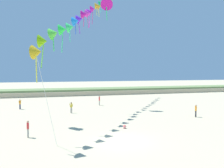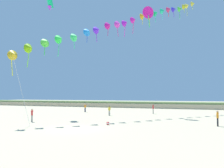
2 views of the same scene
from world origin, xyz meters
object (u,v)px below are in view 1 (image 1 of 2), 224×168
person_near_left (28,128)px  person_far_left (99,100)px  person_near_right (20,103)px  beach_ball (125,127)px  large_kite_low_lead (107,4)px  person_mid_center (196,110)px  person_far_right (71,107)px

person_near_left → person_far_left: person_far_left is taller
person_near_right → beach_ball: 20.92m
person_far_left → large_kite_low_lead: large_kite_low_lead is taller
person_mid_center → large_kite_low_lead: size_ratio=0.47×
person_far_right → beach_ball: 12.05m
beach_ball → large_kite_low_lead: bearing=83.3°
person_far_left → large_kite_low_lead: bearing=-85.7°
person_mid_center → large_kite_low_lead: (-9.79, 10.22, 16.11)m
person_near_right → large_kite_low_lead: 21.50m
large_kite_low_lead → person_near_left: bearing=-128.6°
person_near_left → large_kite_low_lead: 24.51m
person_near_left → beach_ball: person_near_left is taller
person_mid_center → person_far_left: 17.51m
large_kite_low_lead → beach_ball: large_kite_low_lead is taller
person_near_right → large_kite_low_lead: (13.77, -3.47, 16.14)m
person_near_right → person_near_left: bearing=-82.7°
person_near_left → person_far_left: size_ratio=0.94×
person_far_left → large_kite_low_lead: size_ratio=0.48×
person_near_left → person_near_right: 18.03m
large_kite_low_lead → person_mid_center: bearing=-46.2°
beach_ball → person_mid_center: bearing=16.1°
person_far_right → person_far_left: bearing=48.1°
person_mid_center → person_near_left: bearing=-168.9°
person_far_right → beach_ball: size_ratio=4.51×
person_near_right → person_mid_center: person_mid_center is taller
person_far_right → person_near_right: bearing=142.7°
person_mid_center → beach_ball: person_mid_center is taller
person_near_right → person_far_right: bearing=-37.3°
person_near_left → person_near_right: bearing=97.3°
person_near_left → person_far_left: 21.61m
person_far_left → person_far_right: person_far_left is taller
large_kite_low_lead → person_near_right: bearing=165.8°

